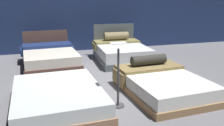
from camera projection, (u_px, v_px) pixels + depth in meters
name	position (u px, v px, depth m)	size (l,w,h in m)	color
ground_plane	(100.00, 82.00, 5.79)	(18.00, 18.00, 0.02)	slate
showroom_back_wall	(75.00, 3.00, 8.69)	(18.00, 0.06, 3.50)	navy
bed_0	(58.00, 98.00, 4.38)	(1.65, 2.10, 0.39)	#9A6F52
bed_1	(162.00, 83.00, 5.08)	(1.62, 2.09, 0.67)	#96704A
bed_2	(50.00, 58.00, 7.04)	(1.65, 2.13, 0.91)	brown
bed_3	(121.00, 52.00, 7.58)	(1.59, 1.98, 1.07)	#4D5559
price_sign	(118.00, 82.00, 4.38)	(0.28, 0.24, 1.19)	#3F3F44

